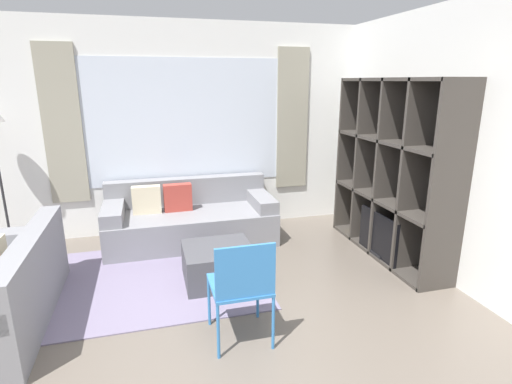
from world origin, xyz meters
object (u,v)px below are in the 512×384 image
Objects in this scene: ottoman at (218,264)px; folding_chair at (242,283)px; couch_main at (190,219)px; shelving_unit at (394,173)px.

ottoman is 1.09m from folding_chair.
couch_main is 1.17m from ottoman.
shelving_unit is 0.97× the size of couch_main.
shelving_unit reaches higher than couch_main.
ottoman is (-2.05, -0.17, -0.78)m from shelving_unit.
shelving_unit is 2.42m from folding_chair.
shelving_unit is at bearing -149.51° from folding_chair.
folding_chair reaches higher than couch_main.
folding_chair is (0.16, -2.20, 0.24)m from couch_main.
ottoman is 0.79× the size of folding_chair.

